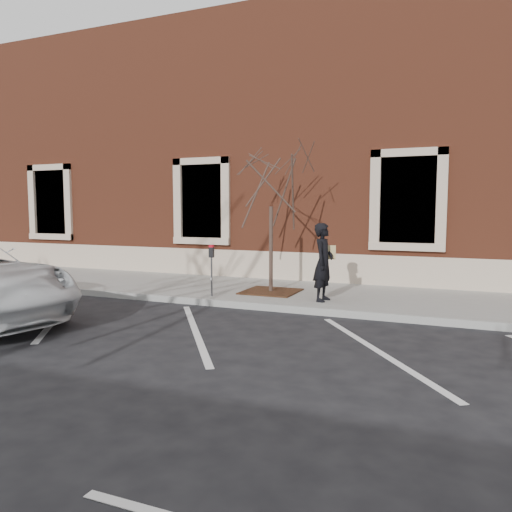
% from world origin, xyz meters
% --- Properties ---
extents(ground, '(120.00, 120.00, 0.00)m').
position_xyz_m(ground, '(0.00, 0.00, 0.00)').
color(ground, '#28282B').
rests_on(ground, ground).
extents(sidewalk_near, '(40.00, 3.50, 0.15)m').
position_xyz_m(sidewalk_near, '(0.00, 1.75, 0.07)').
color(sidewalk_near, '#A19E97').
rests_on(sidewalk_near, ground).
extents(curb_near, '(40.00, 0.12, 0.15)m').
position_xyz_m(curb_near, '(0.00, -0.05, 0.07)').
color(curb_near, '#9E9E99').
rests_on(curb_near, ground).
extents(parking_stripes, '(28.00, 4.40, 0.01)m').
position_xyz_m(parking_stripes, '(0.00, -2.20, 0.00)').
color(parking_stripes, silver).
rests_on(parking_stripes, ground).
extents(building_civic, '(40.00, 8.62, 8.00)m').
position_xyz_m(building_civic, '(0.00, 7.74, 4.00)').
color(building_civic, brown).
rests_on(building_civic, ground).
extents(man, '(0.45, 0.65, 1.72)m').
position_xyz_m(man, '(1.55, 0.73, 1.01)').
color(man, black).
rests_on(man, sidewalk_near).
extents(parking_meter, '(0.11, 0.08, 1.19)m').
position_xyz_m(parking_meter, '(-1.01, 0.33, 0.98)').
color(parking_meter, '#595B60').
rests_on(parking_meter, sidewalk_near).
extents(tree_grate, '(1.29, 1.29, 0.03)m').
position_xyz_m(tree_grate, '(0.07, 1.37, 0.17)').
color(tree_grate, '#452116').
rests_on(tree_grate, sidewalk_near).
extents(sapling, '(2.27, 2.27, 3.78)m').
position_xyz_m(sapling, '(0.07, 1.37, 2.80)').
color(sapling, '#4E3A2F').
rests_on(sapling, sidewalk_near).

